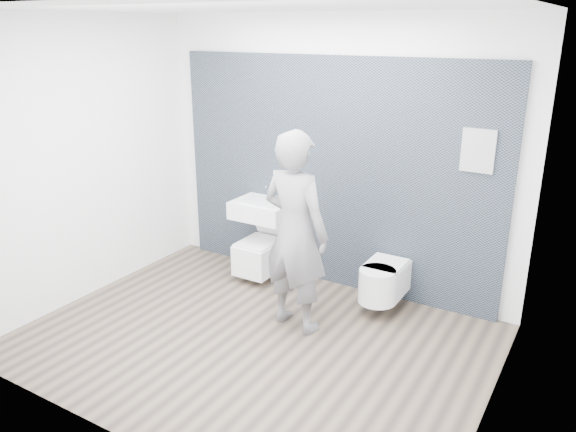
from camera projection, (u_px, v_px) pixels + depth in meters
The scene contains 8 objects.
ground at pixel (254, 340), 5.02m from camera, with size 4.00×4.00×0.00m, color brown.
room_shell at pixel (249, 149), 4.46m from camera, with size 4.00×4.00×4.00m.
tile_wall at pixel (328, 280), 6.21m from camera, with size 3.60×0.06×2.40m, color black.
washbasin at pixel (263, 209), 6.08m from camera, with size 0.63×0.47×0.47m.
toilet_square at pixel (261, 254), 6.21m from camera, with size 0.40×0.57×0.73m.
toilet_rounded at pixel (382, 281), 5.46m from camera, with size 0.37×0.63×0.34m.
info_placard at pixel (460, 315), 5.47m from camera, with size 0.29×0.03×0.39m, color silver.
visitor at pixel (295, 232), 4.99m from camera, with size 0.68×0.44×1.85m, color slate.
Camera 1 is at (2.53, -3.61, 2.67)m, focal length 35.00 mm.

